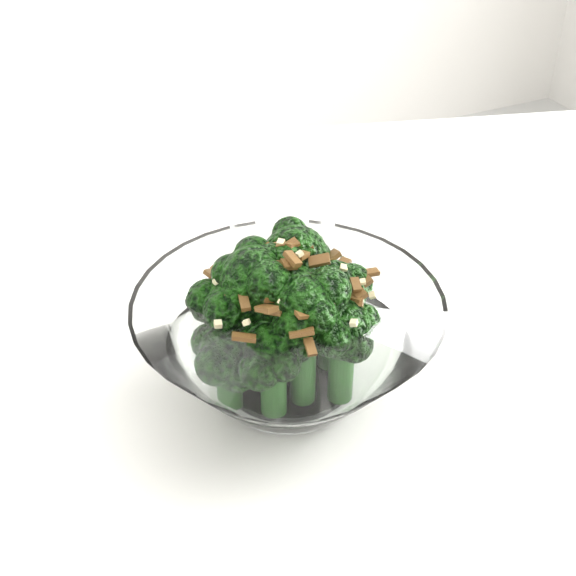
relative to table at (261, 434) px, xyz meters
name	(u,v)px	position (x,y,z in m)	size (l,w,h in m)	color
table	(261,434)	(0.00, 0.00, 0.00)	(1.38, 1.11, 0.75)	white
broccoli_dish	(287,335)	(0.01, -0.03, 0.11)	(0.20, 0.20, 0.12)	white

